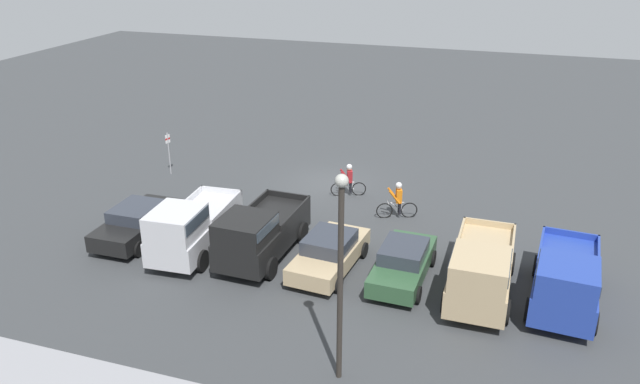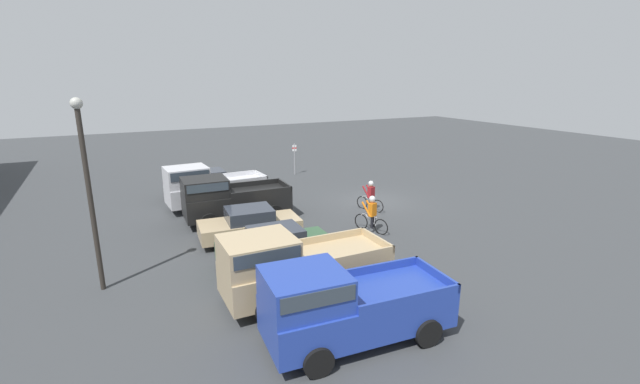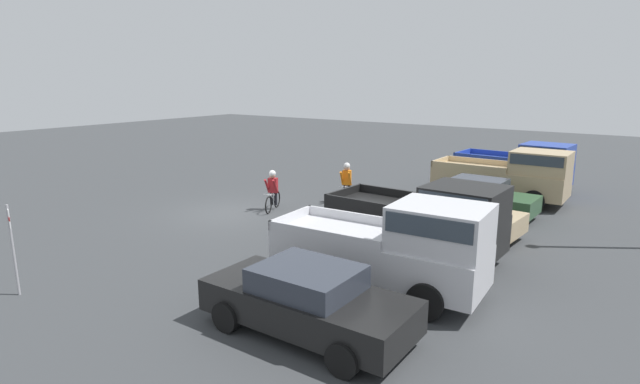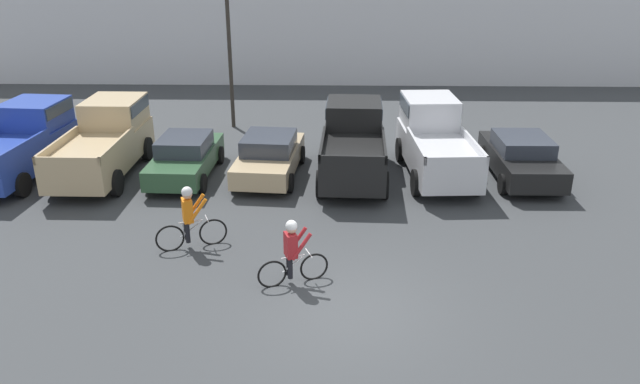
{
  "view_description": "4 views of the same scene",
  "coord_description": "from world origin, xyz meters",
  "px_view_note": "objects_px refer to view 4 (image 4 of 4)",
  "views": [
    {
      "loc": [
        -8.7,
        28.04,
        12.09
      ],
      "look_at": [
        -0.77,
        3.82,
        1.2
      ],
      "focal_mm": 35.0,
      "sensor_mm": 36.0,
      "label": 1
    },
    {
      "loc": [
        -19.66,
        13.34,
        6.96
      ],
      "look_at": [
        -0.77,
        3.82,
        1.2
      ],
      "focal_mm": 24.0,
      "sensor_mm": 36.0,
      "label": 2
    },
    {
      "loc": [
        13.41,
        13.78,
        5.16
      ],
      "look_at": [
        -0.77,
        3.82,
        1.2
      ],
      "focal_mm": 28.0,
      "sensor_mm": 36.0,
      "label": 3
    },
    {
      "loc": [
        -0.44,
        -11.6,
        7.56
      ],
      "look_at": [
        -0.77,
        3.82,
        1.2
      ],
      "focal_mm": 35.0,
      "sensor_mm": 36.0,
      "label": 4
    }
  ],
  "objects_px": {
    "cyclist_0": "(292,251)",
    "lamppost": "(229,37)",
    "pickup_truck_1": "(106,138)",
    "sedan_1": "(269,156)",
    "pickup_truck_3": "(434,138)",
    "sedan_2": "(521,157)",
    "cyclist_1": "(189,216)",
    "pickup_truck_0": "(22,141)",
    "pickup_truck_2": "(353,142)",
    "sedan_0": "(186,157)"
  },
  "relations": [
    {
      "from": "pickup_truck_0",
      "to": "cyclist_0",
      "type": "xyz_separation_m",
      "value": [
        9.58,
        -7.15,
        -0.31
      ]
    },
    {
      "from": "pickup_truck_0",
      "to": "sedan_1",
      "type": "xyz_separation_m",
      "value": [
        8.37,
        -0.1,
        -0.44
      ]
    },
    {
      "from": "cyclist_0",
      "to": "pickup_truck_1",
      "type": "bearing_deg",
      "value": 132.6
    },
    {
      "from": "pickup_truck_1",
      "to": "cyclist_0",
      "type": "bearing_deg",
      "value": -47.4
    },
    {
      "from": "pickup_truck_1",
      "to": "sedan_1",
      "type": "bearing_deg",
      "value": -3.61
    },
    {
      "from": "pickup_truck_3",
      "to": "pickup_truck_2",
      "type": "bearing_deg",
      "value": -171.34
    },
    {
      "from": "sedan_1",
      "to": "sedan_2",
      "type": "bearing_deg",
      "value": -0.07
    },
    {
      "from": "sedan_1",
      "to": "pickup_truck_2",
      "type": "bearing_deg",
      "value": 3.12
    },
    {
      "from": "pickup_truck_0",
      "to": "lamppost",
      "type": "distance_m",
      "value": 8.88
    },
    {
      "from": "pickup_truck_3",
      "to": "cyclist_0",
      "type": "bearing_deg",
      "value": -119.76
    },
    {
      "from": "pickup_truck_1",
      "to": "sedan_2",
      "type": "height_order",
      "value": "pickup_truck_1"
    },
    {
      "from": "lamppost",
      "to": "cyclist_1",
      "type": "bearing_deg",
      "value": -87.04
    },
    {
      "from": "sedan_0",
      "to": "cyclist_1",
      "type": "relative_size",
      "value": 2.48
    },
    {
      "from": "pickup_truck_1",
      "to": "sedan_1",
      "type": "distance_m",
      "value": 5.63
    },
    {
      "from": "pickup_truck_1",
      "to": "pickup_truck_2",
      "type": "distance_m",
      "value": 8.41
    },
    {
      "from": "pickup_truck_0",
      "to": "sedan_0",
      "type": "height_order",
      "value": "pickup_truck_0"
    },
    {
      "from": "sedan_2",
      "to": "cyclist_0",
      "type": "xyz_separation_m",
      "value": [
        -7.19,
        -7.04,
        0.11
      ]
    },
    {
      "from": "pickup_truck_0",
      "to": "pickup_truck_3",
      "type": "relative_size",
      "value": 0.97
    },
    {
      "from": "sedan_1",
      "to": "pickup_truck_2",
      "type": "xyz_separation_m",
      "value": [
        2.82,
        0.15,
        0.47
      ]
    },
    {
      "from": "sedan_2",
      "to": "lamppost",
      "type": "bearing_deg",
      "value": 150.92
    },
    {
      "from": "sedan_1",
      "to": "cyclist_1",
      "type": "bearing_deg",
      "value": -106.16
    },
    {
      "from": "cyclist_0",
      "to": "sedan_2",
      "type": "bearing_deg",
      "value": 44.41
    },
    {
      "from": "cyclist_0",
      "to": "lamppost",
      "type": "height_order",
      "value": "lamppost"
    },
    {
      "from": "cyclist_1",
      "to": "pickup_truck_1",
      "type": "bearing_deg",
      "value": 125.63
    },
    {
      "from": "sedan_0",
      "to": "cyclist_0",
      "type": "relative_size",
      "value": 2.65
    },
    {
      "from": "sedan_2",
      "to": "lamppost",
      "type": "xyz_separation_m",
      "value": [
        -10.51,
        5.85,
        3.01
      ]
    },
    {
      "from": "pickup_truck_2",
      "to": "cyclist_1",
      "type": "distance_m",
      "value": 6.99
    },
    {
      "from": "sedan_0",
      "to": "sedan_2",
      "type": "height_order",
      "value": "sedan_2"
    },
    {
      "from": "sedan_0",
      "to": "sedan_2",
      "type": "relative_size",
      "value": 0.98
    },
    {
      "from": "sedan_2",
      "to": "cyclist_1",
      "type": "distance_m",
      "value": 11.26
    },
    {
      "from": "pickup_truck_0",
      "to": "sedan_0",
      "type": "bearing_deg",
      "value": -2.4
    },
    {
      "from": "sedan_1",
      "to": "lamppost",
      "type": "relative_size",
      "value": 0.7
    },
    {
      "from": "pickup_truck_2",
      "to": "cyclist_0",
      "type": "xyz_separation_m",
      "value": [
        -1.6,
        -7.2,
        -0.34
      ]
    },
    {
      "from": "pickup_truck_3",
      "to": "sedan_2",
      "type": "xyz_separation_m",
      "value": [
        2.83,
        -0.58,
        -0.48
      ]
    },
    {
      "from": "sedan_1",
      "to": "lamppost",
      "type": "bearing_deg",
      "value": 109.91
    },
    {
      "from": "pickup_truck_1",
      "to": "cyclist_1",
      "type": "height_order",
      "value": "pickup_truck_1"
    },
    {
      "from": "sedan_1",
      "to": "pickup_truck_2",
      "type": "height_order",
      "value": "pickup_truck_2"
    },
    {
      "from": "lamppost",
      "to": "pickup_truck_2",
      "type": "bearing_deg",
      "value": -49.07
    },
    {
      "from": "pickup_truck_1",
      "to": "pickup_truck_2",
      "type": "height_order",
      "value": "pickup_truck_2"
    },
    {
      "from": "lamppost",
      "to": "pickup_truck_3",
      "type": "bearing_deg",
      "value": -34.41
    },
    {
      "from": "sedan_0",
      "to": "pickup_truck_2",
      "type": "xyz_separation_m",
      "value": [
        5.62,
        0.29,
        0.48
      ]
    },
    {
      "from": "pickup_truck_2",
      "to": "cyclist_1",
      "type": "bearing_deg",
      "value": -128.56
    },
    {
      "from": "pickup_truck_0",
      "to": "sedan_0",
      "type": "relative_size",
      "value": 1.19
    },
    {
      "from": "sedan_1",
      "to": "pickup_truck_2",
      "type": "relative_size",
      "value": 0.87
    },
    {
      "from": "sedan_1",
      "to": "cyclist_0",
      "type": "xyz_separation_m",
      "value": [
        1.21,
        -7.05,
        0.13
      ]
    },
    {
      "from": "pickup_truck_2",
      "to": "pickup_truck_0",
      "type": "bearing_deg",
      "value": -179.71
    },
    {
      "from": "sedan_0",
      "to": "cyclist_0",
      "type": "height_order",
      "value": "cyclist_0"
    },
    {
      "from": "sedan_1",
      "to": "pickup_truck_0",
      "type": "bearing_deg",
      "value": 179.33
    },
    {
      "from": "sedan_0",
      "to": "pickup_truck_2",
      "type": "distance_m",
      "value": 5.64
    },
    {
      "from": "pickup_truck_2",
      "to": "sedan_2",
      "type": "bearing_deg",
      "value": -1.67
    }
  ]
}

